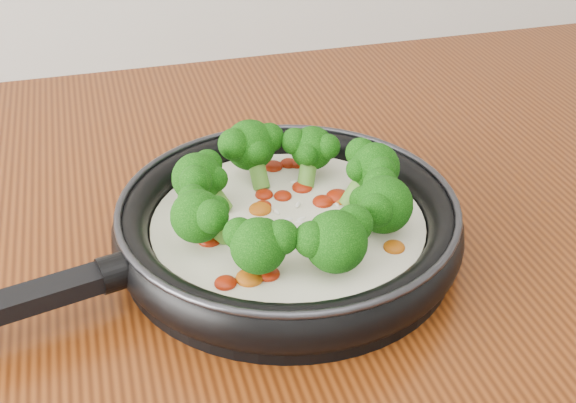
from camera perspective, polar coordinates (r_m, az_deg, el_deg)
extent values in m
cylinder|color=black|center=(0.66, 0.00, -3.28)|extent=(0.34, 0.34, 0.01)
torus|color=black|center=(0.64, 0.00, -1.69)|extent=(0.36, 0.36, 0.03)
torus|color=#2D2D33|center=(0.63, 0.00, -0.18)|extent=(0.35, 0.35, 0.01)
cube|color=black|center=(0.59, -20.13, -7.30)|extent=(0.17, 0.06, 0.01)
cylinder|color=black|center=(0.60, -12.88, -5.23)|extent=(0.03, 0.03, 0.03)
cylinder|color=white|center=(0.65, 0.00, -2.16)|extent=(0.28, 0.28, 0.02)
ellipsoid|color=#931B07|center=(0.72, 0.05, 2.91)|extent=(0.02, 0.02, 0.01)
ellipsoid|color=#931B07|center=(0.66, 2.68, -0.02)|extent=(0.03, 0.03, 0.01)
ellipsoid|color=#B2500B|center=(0.67, 4.02, 0.13)|extent=(0.02, 0.02, 0.01)
ellipsoid|color=#931B07|center=(0.68, 1.09, 1.08)|extent=(0.02, 0.02, 0.01)
ellipsoid|color=#931B07|center=(0.62, -2.64, -2.96)|extent=(0.03, 0.03, 0.01)
ellipsoid|color=#B2500B|center=(0.65, -2.13, -0.60)|extent=(0.03, 0.03, 0.01)
ellipsoid|color=#931B07|center=(0.66, -1.91, -0.34)|extent=(0.02, 0.02, 0.01)
ellipsoid|color=#931B07|center=(0.72, -1.15, 2.68)|extent=(0.03, 0.03, 0.01)
ellipsoid|color=#B2500B|center=(0.61, 8.08, -3.47)|extent=(0.02, 0.02, 0.01)
ellipsoid|color=#931B07|center=(0.67, -1.83, 0.53)|extent=(0.02, 0.02, 0.01)
ellipsoid|color=#931B07|center=(0.72, 0.70, 2.89)|extent=(0.02, 0.02, 0.01)
ellipsoid|color=#B2500B|center=(0.62, 2.89, -2.39)|extent=(0.02, 0.02, 0.01)
ellipsoid|color=#931B07|center=(0.58, -1.51, -5.54)|extent=(0.02, 0.02, 0.01)
ellipsoid|color=#931B07|center=(0.62, -6.00, -2.92)|extent=(0.03, 0.03, 0.01)
ellipsoid|color=#B2500B|center=(0.58, -2.95, -5.83)|extent=(0.03, 0.03, 0.01)
ellipsoid|color=#931B07|center=(0.67, 3.81, 0.36)|extent=(0.03, 0.03, 0.01)
ellipsoid|color=#931B07|center=(0.67, -0.40, 0.42)|extent=(0.02, 0.02, 0.01)
ellipsoid|color=#B2500B|center=(0.62, -2.24, -2.48)|extent=(0.02, 0.02, 0.01)
ellipsoid|color=#931B07|center=(0.57, -4.78, -6.20)|extent=(0.02, 0.02, 0.01)
ellipsoid|color=white|center=(0.63, -1.99, -1.69)|extent=(0.01, 0.01, 0.00)
ellipsoid|color=white|center=(0.64, 0.87, -1.60)|extent=(0.01, 0.00, 0.00)
ellipsoid|color=white|center=(0.63, -1.38, -2.13)|extent=(0.01, 0.01, 0.00)
ellipsoid|color=white|center=(0.62, 2.00, -2.38)|extent=(0.01, 0.01, 0.00)
ellipsoid|color=white|center=(0.65, 5.98, -0.73)|extent=(0.01, 0.01, 0.00)
ellipsoid|color=white|center=(0.63, 4.70, -1.82)|extent=(0.01, 0.01, 0.00)
ellipsoid|color=white|center=(0.64, 1.05, -1.34)|extent=(0.01, 0.01, 0.00)
ellipsoid|color=white|center=(0.69, -2.33, 1.10)|extent=(0.01, 0.01, 0.00)
ellipsoid|color=white|center=(0.69, 0.54, 1.49)|extent=(0.01, 0.01, 0.00)
ellipsoid|color=white|center=(0.65, 8.94, -1.00)|extent=(0.01, 0.01, 0.00)
ellipsoid|color=white|center=(0.64, -3.89, -1.66)|extent=(0.01, 0.01, 0.00)
ellipsoid|color=white|center=(0.68, -6.99, 0.70)|extent=(0.01, 0.00, 0.00)
ellipsoid|color=white|center=(0.62, 3.70, -3.13)|extent=(0.01, 0.01, 0.00)
ellipsoid|color=white|center=(0.63, 0.04, -2.04)|extent=(0.01, 0.01, 0.00)
ellipsoid|color=white|center=(0.65, -0.90, -0.79)|extent=(0.01, 0.01, 0.00)
ellipsoid|color=white|center=(0.66, 3.71, -0.19)|extent=(0.01, 0.01, 0.00)
ellipsoid|color=white|center=(0.66, 0.76, -0.25)|extent=(0.01, 0.01, 0.00)
ellipsoid|color=white|center=(0.64, 0.01, -1.39)|extent=(0.01, 0.00, 0.00)
ellipsoid|color=white|center=(0.62, 1.65, -3.06)|extent=(0.01, 0.00, 0.00)
ellipsoid|color=white|center=(0.66, -1.78, -0.38)|extent=(0.01, 0.01, 0.00)
cylinder|color=#609932|center=(0.66, 5.26, 0.95)|extent=(0.03, 0.02, 0.04)
sphere|color=black|center=(0.66, 6.63, 2.61)|extent=(0.05, 0.05, 0.04)
sphere|color=black|center=(0.66, 5.56, 3.71)|extent=(0.03, 0.03, 0.03)
sphere|color=black|center=(0.64, 7.11, 2.30)|extent=(0.03, 0.03, 0.03)
sphere|color=black|center=(0.65, 5.38, 2.46)|extent=(0.03, 0.03, 0.02)
cylinder|color=#609932|center=(0.69, 1.51, 2.34)|extent=(0.03, 0.03, 0.03)
sphere|color=black|center=(0.69, 1.85, 4.10)|extent=(0.05, 0.05, 0.04)
sphere|color=black|center=(0.69, 0.52, 4.60)|extent=(0.03, 0.03, 0.03)
sphere|color=black|center=(0.68, 3.02, 4.19)|extent=(0.03, 0.03, 0.02)
sphere|color=black|center=(0.68, 1.51, 3.60)|extent=(0.02, 0.02, 0.02)
cylinder|color=#609932|center=(0.69, -2.32, 2.39)|extent=(0.02, 0.03, 0.04)
sphere|color=black|center=(0.69, -2.90, 4.32)|extent=(0.06, 0.06, 0.05)
sphere|color=black|center=(0.68, -4.13, 4.37)|extent=(0.04, 0.04, 0.03)
sphere|color=black|center=(0.69, -1.43, 4.88)|extent=(0.03, 0.03, 0.03)
sphere|color=black|center=(0.68, -2.37, 3.86)|extent=(0.03, 0.03, 0.02)
cylinder|color=#609932|center=(0.65, -5.54, 0.36)|extent=(0.03, 0.03, 0.03)
sphere|color=black|center=(0.65, -6.92, 1.78)|extent=(0.05, 0.05, 0.04)
sphere|color=black|center=(0.63, -7.04, 1.54)|extent=(0.03, 0.03, 0.03)
sphere|color=black|center=(0.66, -6.13, 2.86)|extent=(0.03, 0.03, 0.03)
sphere|color=black|center=(0.64, -5.56, 1.72)|extent=(0.03, 0.03, 0.02)
cylinder|color=#609932|center=(0.61, -5.40, -2.06)|extent=(0.03, 0.02, 0.04)
sphere|color=black|center=(0.59, -6.92, -1.12)|extent=(0.05, 0.05, 0.04)
sphere|color=black|center=(0.58, -5.83, -1.14)|extent=(0.03, 0.03, 0.03)
sphere|color=black|center=(0.61, -7.25, 0.14)|extent=(0.03, 0.03, 0.03)
sphere|color=black|center=(0.60, -5.49, -0.55)|extent=(0.03, 0.03, 0.02)
cylinder|color=#609932|center=(0.58, -1.75, -3.83)|extent=(0.03, 0.03, 0.03)
sphere|color=black|center=(0.56, -2.26, -3.39)|extent=(0.05, 0.05, 0.04)
sphere|color=black|center=(0.56, -0.51, -2.73)|extent=(0.03, 0.03, 0.03)
sphere|color=black|center=(0.56, -3.73, -2.46)|extent=(0.03, 0.03, 0.03)
sphere|color=black|center=(0.57, -1.76, -2.31)|extent=(0.03, 0.03, 0.02)
cylinder|color=#609932|center=(0.59, 2.84, -3.57)|extent=(0.02, 0.03, 0.03)
sphere|color=black|center=(0.57, 3.66, -3.07)|extent=(0.06, 0.06, 0.05)
sphere|color=black|center=(0.57, 5.01, -1.71)|extent=(0.04, 0.04, 0.03)
sphere|color=black|center=(0.56, 1.86, -2.90)|extent=(0.03, 0.03, 0.03)
sphere|color=black|center=(0.58, 2.86, -2.07)|extent=(0.03, 0.03, 0.02)
cylinder|color=#609932|center=(0.62, 5.80, -1.28)|extent=(0.03, 0.03, 0.03)
sphere|color=black|center=(0.61, 7.30, -0.24)|extent=(0.06, 0.06, 0.05)
sphere|color=black|center=(0.63, 7.07, 1.26)|extent=(0.04, 0.04, 0.03)
sphere|color=black|center=(0.60, 6.76, -0.66)|extent=(0.03, 0.03, 0.03)
sphere|color=black|center=(0.62, 5.79, 0.10)|extent=(0.03, 0.03, 0.02)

